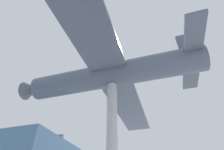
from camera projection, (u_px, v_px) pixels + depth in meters
support_pylon_central at (112, 147)px, 8.78m from camera, size 0.60×0.60×7.63m
suspended_airplane at (110, 75)px, 11.65m from camera, size 20.40×13.03×3.06m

